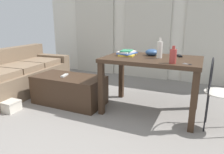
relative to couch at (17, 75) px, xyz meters
The scene contains 15 objects.
ground_plane 1.88m from the couch, ahead, with size 7.88×7.88×0.00m, color gray.
wall_back 2.87m from the couch, 46.68° to the left, with size 5.08×0.10×2.49m, color silver.
curtains 2.77m from the couch, 45.42° to the left, with size 3.61×0.03×2.21m.
couch is the anchor object (origin of this frame).
coffee_table 1.22m from the couch, ahead, with size 1.08×0.55×0.43m.
craft_table 2.46m from the couch, ahead, with size 1.26×0.82×0.77m.
wire_chair 3.24m from the couch, ahead, with size 0.37×0.38×0.85m.
bottle_near 2.59m from the couch, ahead, with size 0.07×0.07×0.26m.
bottle_far 2.80m from the couch, ahead, with size 0.08×0.08×0.20m.
bowl 2.46m from the couch, ahead, with size 0.18×0.18×0.09m, color #2D4C7A.
book_stack 2.13m from the couch, ahead, with size 0.25×0.32×0.07m.
tv_remote_on_table 2.82m from the couch, ahead, with size 0.05×0.14×0.02m, color black.
scissors 2.96m from the couch, ahead, with size 0.10×0.08×0.00m.
tv_remote_primary 1.17m from the couch, ahead, with size 0.05×0.18×0.02m, color #B7B7B2.
shoebox 0.93m from the couch, 50.61° to the right, with size 0.32×0.22×0.15m.
Camera 1 is at (1.21, -1.28, 1.24)m, focal length 33.10 mm.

